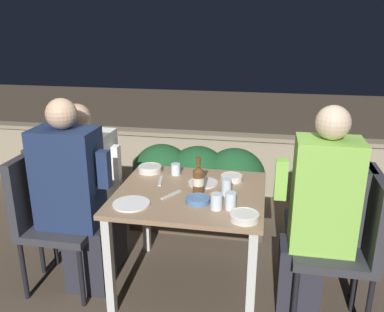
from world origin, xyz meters
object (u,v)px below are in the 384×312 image
Objects in this scene: person_navy_jumper at (75,198)px; person_green_blouse at (317,215)px; chair_left_far at (62,191)px; beer_bottle at (198,180)px; chair_right_near at (352,235)px; chair_left_near at (47,209)px; person_white_polo at (88,188)px; potted_plant at (61,176)px; chair_right_far at (341,215)px.

person_green_blouse is (1.51, 0.01, 0.01)m from person_navy_jumper.
beer_bottle reaches higher than chair_left_far.
chair_right_near is 0.71× the size of person_green_blouse.
chair_left_near is 0.33m from person_white_polo.
chair_right_near is at bearing -20.41° from potted_plant.
person_green_blouse reaches higher than potted_plant.
person_green_blouse is (1.72, 0.01, 0.11)m from chair_left_near.
beer_bottle is (0.83, -0.16, 0.19)m from person_white_polo.
chair_left_far is at bearing 131.16° from person_navy_jumper.
person_white_polo is 0.92× the size of person_green_blouse.
chair_right_far is at bearing 53.98° from person_green_blouse.
person_green_blouse reaches higher than chair_right_far.
chair_right_far is (1.70, 0.26, -0.10)m from person_navy_jumper.
beer_bottle is 1.59m from potted_plant.
potted_plant is (-0.32, 0.58, -0.12)m from chair_left_far.
chair_left_near is 1.31× the size of potted_plant.
chair_right_near is (1.72, 0.01, -0.10)m from person_navy_jumper.
chair_left_near is at bearing -67.11° from potted_plant.
chair_left_far is (-0.04, 0.29, 0.00)m from chair_left_near.
chair_right_far is 2.35m from potted_plant.
person_white_polo is 1.58m from person_green_blouse.
chair_right_near is at bearing 0.30° from chair_left_near.
beer_bottle is (0.79, 0.12, 0.14)m from person_navy_jumper.
beer_bottle is at bearing 6.93° from chair_left_near.
chair_right_far is 3.87× the size of beer_bottle.
chair_left_near is 1.93m from chair_right_near.
chair_left_far is 0.22m from person_white_polo.
person_navy_jumper is at bearing -56.47° from potted_plant.
chair_left_near is 1.92m from chair_right_far.
chair_left_far is 1.00× the size of chair_right_near.
person_white_polo is 1.29× the size of chair_right_near.
chair_left_far is 1.08m from beer_bottle.
chair_left_near is at bearing -179.66° from person_green_blouse.
chair_left_far is (-0.25, 0.29, -0.10)m from person_navy_jumper.
chair_right_far is (1.95, -0.02, 0.00)m from chair_left_far.
chair_left_near is at bearing -180.00° from person_navy_jumper.
person_navy_jumper is 0.81m from beer_bottle.
beer_bottle is 0.34× the size of potted_plant.
beer_bottle reaches higher than potted_plant.
chair_left_near is 0.71× the size of person_green_blouse.
person_green_blouse is 1.41× the size of chair_right_far.
chair_right_near is (1.93, 0.01, 0.00)m from chair_left_near.
person_green_blouse is 0.74m from beer_bottle.
chair_right_far is at bearing 8.76° from person_navy_jumper.
potted_plant is (-0.36, 0.86, -0.12)m from chair_left_near.
person_white_polo is 5.00× the size of beer_bottle.
chair_left_near is 0.29m from chair_left_far.
person_white_polo is (-0.04, 0.29, -0.05)m from person_navy_jumper.
person_white_polo reaches higher than beer_bottle.
person_navy_jumper is 1.39× the size of chair_right_near.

